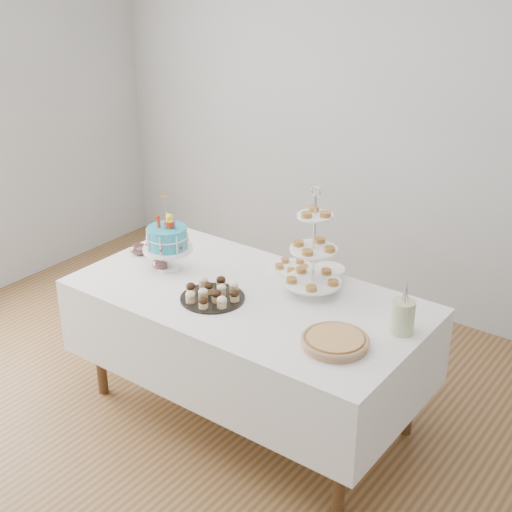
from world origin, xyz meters
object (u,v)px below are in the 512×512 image
Objects in this scene: pastry_plate at (292,266)px; plate_stack at (328,274)px; table at (248,331)px; pie at (335,341)px; utensil_pitcher at (403,316)px; birthday_cake at (168,250)px; jam_bowl_b at (139,249)px; jam_bowl_a at (162,264)px; tiered_stand at (314,250)px; cupcake_tray at (212,293)px.

plate_stack is at bearing 0.00° from pastry_plate.
pastry_plate reaches higher than table.
utensil_pitcher is at bearing 57.72° from pie.
plate_stack is at bearing 171.90° from utensil_pitcher.
birthday_cake is 4.03× the size of jam_bowl_b.
jam_bowl_a is (-0.59, -0.04, 0.26)m from table.
jam_bowl_b is (-0.25, 0.07, -0.00)m from jam_bowl_a.
tiered_stand is at bearing -172.42° from utensil_pitcher.
birthday_cake is at bearing -152.73° from plate_stack.
pastry_plate is (0.57, 0.42, -0.10)m from birthday_cake.
birthday_cake is at bearing -163.66° from tiered_stand.
jam_bowl_b is at bearing 172.21° from pie.
tiered_stand is 0.60m from utensil_pitcher.
plate_stack is 0.64m from utensil_pitcher.
table is at bearing 164.80° from pie.
pastry_plate is at bearing 23.49° from jam_bowl_b.
cupcake_tray is 0.75m from jam_bowl_b.
cupcake_tray is 0.76m from pie.
pie reaches higher than pastry_plate.
utensil_pitcher is (0.96, 0.28, 0.05)m from cupcake_tray.
utensil_pitcher reaches higher than cupcake_tray.
table is 0.72m from pie.
jam_bowl_a is at bearing 166.63° from cupcake_tray.
tiered_stand reaches higher than pastry_plate.
plate_stack is (0.37, 0.55, -0.00)m from cupcake_tray.
tiered_stand is at bearing 9.97° from jam_bowl_b.
table is at bearing -140.34° from tiered_stand.
pastry_plate is 0.75m from jam_bowl_a.
table is 17.55× the size of jam_bowl_b.
pastry_plate is (-0.24, 0.00, -0.02)m from plate_stack.
jam_bowl_b is (-1.49, 0.20, 0.00)m from pie.
jam_bowl_b is at bearing -161.26° from plate_stack.
birthday_cake reaches higher than pie.
table is 0.33m from cupcake_tray.
tiered_stand is at bearing 133.61° from pie.
jam_bowl_a reaches higher than jam_bowl_b.
plate_stack is 1.72× the size of jam_bowl_b.
pastry_plate is at bearing 12.03° from birthday_cake.
plate_stack is 1.70× the size of jam_bowl_a.
pie is 0.59m from tiered_stand.
pie is 1.26× the size of utensil_pitcher.
birthday_cake is 1.40m from utensil_pitcher.
pie is at bearing -31.60° from birthday_cake.
tiered_stand reaches higher than birthday_cake.
utensil_pitcher reaches higher than pastry_plate.
jam_bowl_b is at bearing -170.03° from tiered_stand.
plate_stack is (0.81, 0.42, -0.08)m from birthday_cake.
pastry_plate is at bearing 76.50° from cupcake_tray.
jam_bowl_b is at bearing 164.46° from jam_bowl_a.
pie reaches higher than table.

